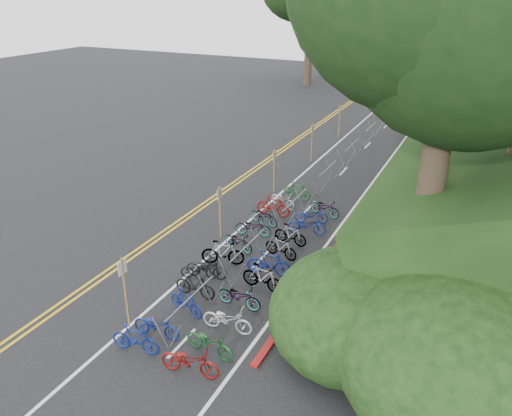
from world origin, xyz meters
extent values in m
plane|color=black|center=(0.00, 0.00, 0.00)|extent=(120.00, 120.00, 0.00)
cube|color=gold|center=(-2.15, 10.00, 0.00)|extent=(0.12, 80.00, 0.01)
cube|color=gold|center=(-1.85, 10.00, 0.00)|extent=(0.12, 80.00, 0.01)
cube|color=silver|center=(1.00, 10.00, 0.00)|extent=(0.12, 80.00, 0.01)
cube|color=silver|center=(5.20, 10.00, 0.00)|extent=(0.12, 80.00, 0.01)
cube|color=silver|center=(3.10, -2.00, 0.00)|extent=(0.10, 1.60, 0.01)
cube|color=silver|center=(3.10, 4.00, 0.00)|extent=(0.10, 1.60, 0.01)
cube|color=silver|center=(3.10, 10.00, 0.00)|extent=(0.10, 1.60, 0.01)
cube|color=silver|center=(3.10, 16.00, 0.00)|extent=(0.10, 1.60, 0.01)
cube|color=silver|center=(3.10, 22.00, 0.00)|extent=(0.10, 1.60, 0.01)
cube|color=silver|center=(3.10, 28.00, 0.00)|extent=(0.10, 1.60, 0.01)
cube|color=silver|center=(3.10, 34.00, 0.00)|extent=(0.10, 1.60, 0.01)
cube|color=maroon|center=(5.70, 12.00, 0.05)|extent=(0.25, 28.00, 0.10)
cube|color=#382819|center=(6.40, 22.00, 0.08)|extent=(1.40, 44.00, 0.16)
ellipsoid|color=#284C19|center=(7.20, 3.00, 1.04)|extent=(2.00, 2.80, 1.60)
ellipsoid|color=#284C19|center=(8.00, 8.00, 1.55)|extent=(2.60, 3.64, 2.08)
ellipsoid|color=#284C19|center=(9.20, 14.00, 1.99)|extent=(2.20, 3.08, 1.76)
ellipsoid|color=#284C19|center=(7.80, 20.00, 1.56)|extent=(3.00, 4.20, 2.40)
ellipsoid|color=#284C19|center=(8.50, 26.00, 1.73)|extent=(2.40, 3.36, 1.92)
ellipsoid|color=#284C19|center=(9.80, 30.00, 2.41)|extent=(2.80, 3.92, 2.24)
ellipsoid|color=#284C19|center=(7.00, 6.00, 0.90)|extent=(1.80, 2.52, 1.44)
ellipsoid|color=#284C19|center=(10.00, 18.00, 2.60)|extent=(3.20, 4.48, 2.56)
ellipsoid|color=black|center=(8.00, 0.50, 1.21)|extent=(5.28, 6.16, 3.52)
ellipsoid|color=black|center=(11.00, -0.50, 1.43)|extent=(6.24, 7.28, 4.16)
cylinder|color=#2D2319|center=(9.50, 3.00, 4.56)|extent=(0.86, 0.86, 6.73)
cylinder|color=#2D2319|center=(11.00, 12.00, 6.38)|extent=(0.91, 0.91, 7.76)
cylinder|color=#2D2319|center=(-9.00, 42.00, 3.36)|extent=(0.86, 0.86, 6.73)
cylinder|color=#2D2319|center=(-6.00, 50.00, 3.10)|extent=(0.83, 0.83, 6.21)
ellipsoid|color=black|center=(-6.00, 50.00, 8.62)|extent=(8.05, 8.05, 7.65)
cylinder|color=gray|center=(2.86, -1.03, 1.08)|extent=(0.05, 2.92, 0.05)
cylinder|color=gray|center=(2.58, -2.39, 0.54)|extent=(0.55, 0.04, 1.06)
cylinder|color=gray|center=(3.14, -2.39, 0.54)|extent=(0.55, 0.04, 1.06)
cylinder|color=gray|center=(2.58, 0.33, 0.54)|extent=(0.55, 0.04, 1.06)
cylinder|color=gray|center=(3.14, 0.33, 0.54)|extent=(0.55, 0.04, 1.06)
cylinder|color=gray|center=(3.00, 3.00, 1.15)|extent=(0.05, 3.00, 0.05)
cylinder|color=gray|center=(2.72, 1.60, 0.57)|extent=(0.58, 0.04, 1.13)
cylinder|color=gray|center=(3.28, 1.60, 0.57)|extent=(0.58, 0.04, 1.13)
cylinder|color=gray|center=(2.72, 4.40, 0.57)|extent=(0.58, 0.04, 1.13)
cylinder|color=gray|center=(3.28, 4.40, 0.57)|extent=(0.58, 0.04, 1.13)
cylinder|color=gray|center=(3.00, 8.00, 1.15)|extent=(0.05, 3.00, 0.05)
cylinder|color=gray|center=(2.72, 6.60, 0.57)|extent=(0.58, 0.04, 1.13)
cylinder|color=gray|center=(3.28, 6.60, 0.57)|extent=(0.58, 0.04, 1.13)
cylinder|color=gray|center=(2.72, 9.40, 0.57)|extent=(0.58, 0.04, 1.13)
cylinder|color=gray|center=(3.28, 9.40, 0.57)|extent=(0.58, 0.04, 1.13)
cylinder|color=gray|center=(3.00, 13.00, 1.15)|extent=(0.05, 3.00, 0.05)
cylinder|color=gray|center=(2.72, 11.60, 0.57)|extent=(0.58, 0.04, 1.13)
cylinder|color=gray|center=(3.28, 11.60, 0.57)|extent=(0.58, 0.04, 1.13)
cylinder|color=gray|center=(2.72, 14.40, 0.57)|extent=(0.58, 0.04, 1.13)
cylinder|color=gray|center=(3.28, 14.40, 0.57)|extent=(0.58, 0.04, 1.13)
cylinder|color=gray|center=(3.00, 18.00, 1.15)|extent=(0.05, 3.00, 0.05)
cylinder|color=gray|center=(2.72, 16.60, 0.57)|extent=(0.58, 0.04, 1.13)
cylinder|color=gray|center=(3.28, 16.60, 0.57)|extent=(0.58, 0.04, 1.13)
cylinder|color=gray|center=(2.72, 19.40, 0.57)|extent=(0.58, 0.04, 1.13)
cylinder|color=gray|center=(3.28, 19.40, 0.57)|extent=(0.58, 0.04, 1.13)
cylinder|color=gray|center=(3.00, 23.00, 1.15)|extent=(0.05, 3.00, 0.05)
cylinder|color=gray|center=(2.72, 21.60, 0.57)|extent=(0.58, 0.04, 1.13)
cylinder|color=gray|center=(3.28, 21.60, 0.57)|extent=(0.58, 0.04, 1.13)
cylinder|color=gray|center=(2.72, 24.40, 0.57)|extent=(0.58, 0.04, 1.13)
cylinder|color=gray|center=(3.28, 24.40, 0.57)|extent=(0.58, 0.04, 1.13)
cylinder|color=brown|center=(0.93, -1.93, 1.30)|extent=(0.08, 0.08, 2.59)
cube|color=silver|center=(0.93, -1.93, 2.24)|extent=(0.02, 0.40, 0.50)
cylinder|color=brown|center=(0.60, 5.00, 1.25)|extent=(0.08, 0.08, 2.50)
cube|color=silver|center=(0.60, 5.00, 2.15)|extent=(0.02, 0.40, 0.50)
cylinder|color=brown|center=(0.60, 11.00, 1.25)|extent=(0.08, 0.08, 2.50)
cube|color=silver|center=(0.60, 11.00, 2.15)|extent=(0.02, 0.40, 0.50)
cylinder|color=brown|center=(0.60, 17.00, 1.25)|extent=(0.08, 0.08, 2.50)
cube|color=silver|center=(0.60, 17.00, 2.15)|extent=(0.02, 0.40, 0.50)
cylinder|color=brown|center=(0.60, 23.00, 1.25)|extent=(0.08, 0.08, 2.50)
cube|color=silver|center=(0.60, 23.00, 2.15)|extent=(0.02, 0.40, 0.50)
imported|color=black|center=(1.56, 1.62, 0.39)|extent=(1.04, 1.59, 0.79)
imported|color=navy|center=(2.04, -2.95, 0.50)|extent=(0.69, 1.71, 1.00)
imported|color=maroon|center=(4.12, -3.04, 0.49)|extent=(0.90, 1.95, 0.99)
imported|color=navy|center=(2.18, -2.05, 0.45)|extent=(0.75, 1.74, 0.89)
imported|color=#144C1E|center=(4.19, -2.04, 0.46)|extent=(0.79, 1.81, 0.92)
imported|color=navy|center=(2.35, -0.56, 0.48)|extent=(0.84, 1.65, 0.96)
imported|color=beige|center=(4.13, -0.77, 0.47)|extent=(0.77, 1.82, 0.93)
imported|color=black|center=(2.09, 0.46, 0.50)|extent=(0.51, 1.67, 1.00)
imported|color=slate|center=(3.86, 0.60, 0.45)|extent=(0.62, 1.71, 0.89)
imported|color=black|center=(1.78, 1.78, 0.45)|extent=(0.89, 1.79, 0.90)
imported|color=slate|center=(4.12, 1.97, 0.53)|extent=(0.66, 1.79, 1.05)
imported|color=slate|center=(1.86, 2.96, 0.54)|extent=(1.07, 1.87, 1.08)
imported|color=navy|center=(3.90, 3.03, 0.54)|extent=(0.86, 1.87, 1.09)
imported|color=slate|center=(1.88, 4.32, 0.42)|extent=(0.96, 1.67, 0.83)
imported|color=slate|center=(3.79, 4.52, 0.48)|extent=(0.78, 1.65, 0.96)
imported|color=slate|center=(1.85, 5.81, 0.44)|extent=(0.90, 1.75, 0.87)
imported|color=slate|center=(3.71, 5.79, 0.48)|extent=(0.62, 1.63, 0.95)
imported|color=slate|center=(1.79, 7.12, 0.43)|extent=(0.92, 1.71, 0.85)
imported|color=navy|center=(4.02, 7.00, 0.47)|extent=(1.04, 1.89, 0.94)
imported|color=maroon|center=(1.79, 8.21, 0.54)|extent=(0.56, 1.80, 1.07)
imported|color=navy|center=(3.82, 8.23, 0.42)|extent=(1.02, 1.69, 0.84)
imported|color=beige|center=(1.83, 9.38, 0.42)|extent=(1.11, 1.71, 0.85)
imported|color=slate|center=(4.13, 9.32, 0.44)|extent=(1.02, 1.78, 0.88)
imported|color=#144C1E|center=(2.09, 10.70, 0.48)|extent=(0.55, 1.62, 0.96)
camera|label=1|loc=(10.89, -12.57, 10.65)|focal=35.00mm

